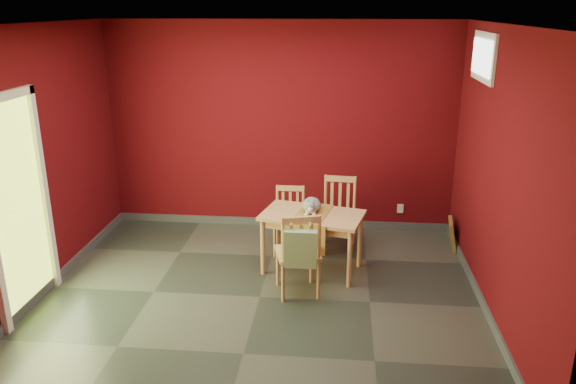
# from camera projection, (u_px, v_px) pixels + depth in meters

# --- Properties ---
(ground) EXTENTS (4.50, 4.50, 0.00)m
(ground) POSITION_uv_depth(u_px,v_px,m) (260.00, 297.00, 5.79)
(ground) COLOR #2D342D
(ground) RESTS_ON ground
(room_shell) EXTENTS (4.50, 4.50, 4.50)m
(room_shell) POSITION_uv_depth(u_px,v_px,m) (260.00, 292.00, 5.77)
(room_shell) COLOR #4E080C
(room_shell) RESTS_ON ground
(doorway) EXTENTS (0.06, 1.01, 2.13)m
(doorway) POSITION_uv_depth(u_px,v_px,m) (16.00, 200.00, 5.25)
(doorway) COLOR #B7D838
(doorway) RESTS_ON ground
(window) EXTENTS (0.05, 0.90, 0.50)m
(window) POSITION_uv_depth(u_px,v_px,m) (483.00, 57.00, 5.79)
(window) COLOR white
(window) RESTS_ON room_shell
(outlet_plate) EXTENTS (0.08, 0.02, 0.12)m
(outlet_plate) POSITION_uv_depth(u_px,v_px,m) (400.00, 209.00, 7.43)
(outlet_plate) COLOR silver
(outlet_plate) RESTS_ON room_shell
(dining_table) EXTENTS (1.21, 0.87, 0.68)m
(dining_table) POSITION_uv_depth(u_px,v_px,m) (312.00, 221.00, 6.19)
(dining_table) COLOR tan
(dining_table) RESTS_ON ground
(table_runner) EXTENTS (0.47, 0.73, 0.34)m
(table_runner) POSITION_uv_depth(u_px,v_px,m) (312.00, 222.00, 6.08)
(table_runner) COLOR olive
(table_runner) RESTS_ON dining_table
(chair_far_left) EXTENTS (0.37, 0.37, 0.79)m
(chair_far_left) POSITION_uv_depth(u_px,v_px,m) (289.00, 219.00, 6.77)
(chair_far_left) COLOR tan
(chair_far_left) RESTS_ON ground
(chair_far_right) EXTENTS (0.45, 0.45, 0.89)m
(chair_far_right) POSITION_uv_depth(u_px,v_px,m) (338.00, 213.00, 6.81)
(chair_far_right) COLOR tan
(chair_far_right) RESTS_ON ground
(chair_near) EXTENTS (0.52, 0.52, 0.91)m
(chair_near) POSITION_uv_depth(u_px,v_px,m) (299.00, 252.00, 5.71)
(chair_near) COLOR tan
(chair_near) RESTS_ON ground
(tote_bag) EXTENTS (0.32, 0.19, 0.45)m
(tote_bag) POSITION_uv_depth(u_px,v_px,m) (301.00, 249.00, 5.46)
(tote_bag) COLOR #7CA267
(tote_bag) RESTS_ON chair_near
(cat) EXTENTS (0.26, 0.43, 0.21)m
(cat) POSITION_uv_depth(u_px,v_px,m) (312.00, 202.00, 6.21)
(cat) COLOR slate
(cat) RESTS_ON table_runner
(picture_frame) EXTENTS (0.17, 0.38, 0.37)m
(picture_frame) POSITION_uv_depth(u_px,v_px,m) (452.00, 234.00, 6.90)
(picture_frame) COLOR brown
(picture_frame) RESTS_ON ground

